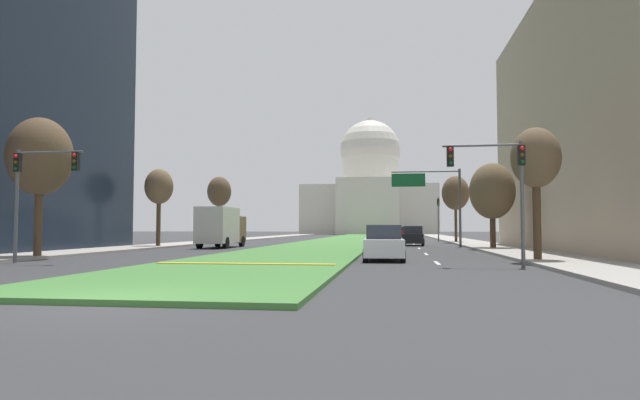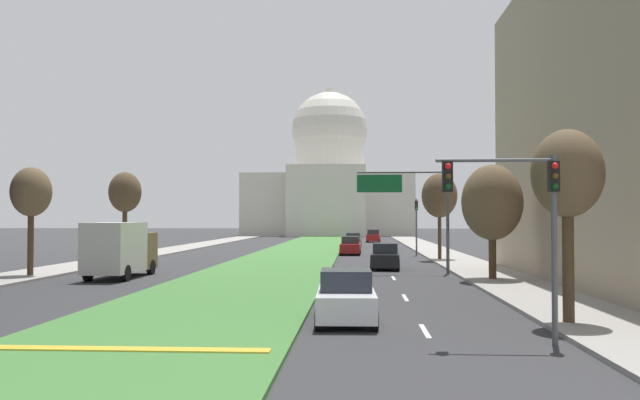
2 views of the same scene
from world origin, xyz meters
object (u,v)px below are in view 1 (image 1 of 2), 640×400
object	(u,v)px
street_tree_left_far	(219,192)
sedan_lead_stopped	(384,244)
traffic_light_near_right	(501,175)
traffic_light_far_right	(438,213)
street_tree_left_mid	(159,188)
sedan_midblock	(414,236)
street_tree_right_near	(536,160)
sedan_far_horizon	(389,233)
capitol_building	(370,193)
sedan_very_far	(406,232)
street_tree_left_near	(40,157)
overhead_guide_sign	(433,191)
box_truck_delivery	(221,227)
sedan_distant	(387,234)
street_tree_right_mid	(492,191)
street_tree_right_far	(455,193)
traffic_light_near_left	(34,180)

from	to	relation	value
street_tree_left_far	sedan_lead_stopped	bearing A→B (deg)	-58.06
traffic_light_near_right	traffic_light_far_right	distance (m)	41.51
street_tree_left_mid	sedan_lead_stopped	size ratio (longest dim) A/B	1.54
traffic_light_far_right	street_tree_left_far	distance (m)	25.60
sedan_midblock	street_tree_left_far	bearing A→B (deg)	161.55
street_tree_right_near	sedan_far_horizon	xyz separation A→B (m)	(-7.26, 55.98, -4.01)
capitol_building	sedan_very_far	size ratio (longest dim) A/B	7.18
street_tree_right_near	street_tree_left_near	bearing A→B (deg)	-178.84
traffic_light_near_right	traffic_light_far_right	bearing A→B (deg)	88.83
overhead_guide_sign	street_tree_left_near	xyz separation A→B (m)	(-21.65, -19.75, 0.64)
traffic_light_near_right	box_truck_delivery	size ratio (longest dim) A/B	0.81
street_tree_right_near	street_tree_left_mid	world-z (taller)	street_tree_left_mid
sedan_distant	sedan_lead_stopped	bearing A→B (deg)	-89.58
street_tree_right_near	box_truck_delivery	xyz separation A→B (m)	(-20.38, 15.42, -3.11)
sedan_midblock	sedan_distant	size ratio (longest dim) A/B	1.00
street_tree_right_mid	sedan_distant	xyz separation A→B (m)	(-8.02, 25.05, -3.48)
street_tree_left_mid	street_tree_right_mid	distance (m)	26.30
street_tree_left_near	sedan_lead_stopped	xyz separation A→B (m)	(17.85, 0.90, -4.48)
street_tree_left_mid	sedan_very_far	world-z (taller)	street_tree_left_mid
overhead_guide_sign	sedan_very_far	distance (m)	52.57
traffic_light_far_right	box_truck_delivery	bearing A→B (deg)	-129.66
street_tree_right_far	capitol_building	bearing A→B (deg)	98.77
capitol_building	sedan_very_far	world-z (taller)	capitol_building
overhead_guide_sign	street_tree_left_mid	bearing A→B (deg)	-170.10
traffic_light_far_right	box_truck_delivery	world-z (taller)	traffic_light_far_right
street_tree_left_far	sedan_very_far	bearing A→B (deg)	63.61
street_tree_left_near	sedan_midblock	xyz separation A→B (m)	(20.11, 23.29, -4.47)
traffic_light_near_right	sedan_midblock	bearing A→B (deg)	95.83
capitol_building	street_tree_left_far	xyz separation A→B (m)	(-12.78, -82.75, -5.23)
street_tree_right_far	street_tree_right_mid	bearing A→B (deg)	-87.52
box_truck_delivery	overhead_guide_sign	bearing A→B (deg)	12.62
sedan_far_horizon	street_tree_right_mid	bearing A→B (deg)	-79.18
street_tree_left_mid	box_truck_delivery	world-z (taller)	street_tree_left_mid
street_tree_left_near	sedan_distant	distance (m)	44.16
street_tree_left_mid	sedan_far_horizon	distance (m)	44.80
street_tree_left_near	sedan_lead_stopped	world-z (taller)	street_tree_left_near
street_tree_left_mid	sedan_distant	size ratio (longest dim) A/B	1.46
traffic_light_near_right	box_truck_delivery	xyz separation A→B (m)	(-18.18, 18.55, -2.12)
street_tree_left_far	sedan_lead_stopped	world-z (taller)	street_tree_left_far
street_tree_right_far	box_truck_delivery	distance (m)	26.22
street_tree_left_far	sedan_distant	size ratio (longest dim) A/B	1.62
traffic_light_near_left	sedan_far_horizon	distance (m)	61.82
street_tree_left_near	street_tree_left_far	distance (m)	30.13
overhead_guide_sign	street_tree_left_near	world-z (taller)	street_tree_left_near
street_tree_left_far	overhead_guide_sign	bearing A→B (deg)	-25.25
street_tree_right_near	sedan_very_far	bearing A→B (deg)	93.58
traffic_light_near_left	overhead_guide_sign	distance (m)	30.22
street_tree_left_near	sedan_far_horizon	xyz separation A→B (m)	(17.70, 56.49, -4.51)
capitol_building	street_tree_left_far	bearing A→B (deg)	-98.78
street_tree_right_far	sedan_very_far	xyz separation A→B (m)	(-4.37, 40.00, -4.41)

